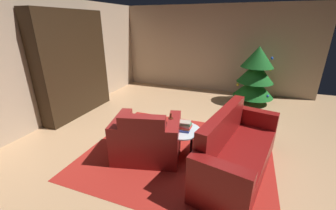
# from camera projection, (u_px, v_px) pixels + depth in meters

# --- Properties ---
(ground_plane) EXTENTS (8.12, 8.12, 0.00)m
(ground_plane) POSITION_uv_depth(u_px,v_px,m) (179.00, 141.00, 3.89)
(ground_plane) COLOR tan
(wall_back) EXTENTS (5.76, 0.06, 2.51)m
(wall_back) POSITION_uv_depth(u_px,v_px,m) (214.00, 49.00, 6.41)
(wall_back) COLOR tan
(wall_back) RESTS_ON ground
(wall_left) EXTENTS (0.06, 6.89, 2.51)m
(wall_left) POSITION_uv_depth(u_px,v_px,m) (47.00, 62.00, 4.36)
(wall_left) COLOR tan
(wall_left) RESTS_ON ground
(area_rug) EXTENTS (2.93, 2.57, 0.01)m
(area_rug) POSITION_uv_depth(u_px,v_px,m) (179.00, 152.00, 3.55)
(area_rug) COLOR #A1221A
(area_rug) RESTS_ON ground
(bookshelf_unit) EXTENTS (0.35, 1.85, 2.28)m
(bookshelf_unit) POSITION_uv_depth(u_px,v_px,m) (78.00, 65.00, 4.82)
(bookshelf_unit) COLOR black
(bookshelf_unit) RESTS_ON ground
(armchair_red) EXTENTS (1.17, 1.00, 0.83)m
(armchair_red) POSITION_uv_depth(u_px,v_px,m) (147.00, 139.00, 3.36)
(armchair_red) COLOR maroon
(armchair_red) RESTS_ON ground
(couch_red) EXTENTS (1.09, 2.01, 0.88)m
(couch_red) POSITION_uv_depth(u_px,v_px,m) (236.00, 152.00, 3.04)
(couch_red) COLOR maroon
(couch_red) RESTS_ON ground
(coffee_table) EXTENTS (0.61, 0.61, 0.46)m
(coffee_table) POSITION_uv_depth(u_px,v_px,m) (181.00, 133.00, 3.36)
(coffee_table) COLOR black
(coffee_table) RESTS_ON ground
(book_stack_on_table) EXTENTS (0.22, 0.19, 0.15)m
(book_stack_on_table) POSITION_uv_depth(u_px,v_px,m) (185.00, 126.00, 3.30)
(book_stack_on_table) COLOR #294195
(book_stack_on_table) RESTS_ON coffee_table
(bottle_on_table) EXTENTS (0.08, 0.08, 0.28)m
(bottle_on_table) POSITION_uv_depth(u_px,v_px,m) (171.00, 123.00, 3.30)
(bottle_on_table) COLOR #512012
(bottle_on_table) RESTS_ON coffee_table
(decorated_tree) EXTENTS (1.02, 1.02, 1.48)m
(decorated_tree) POSITION_uv_depth(u_px,v_px,m) (256.00, 75.00, 5.50)
(decorated_tree) COLOR brown
(decorated_tree) RESTS_ON ground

